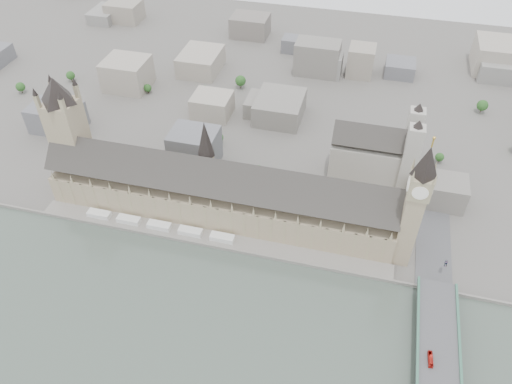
% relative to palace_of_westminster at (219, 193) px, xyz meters
% --- Properties ---
extents(ground, '(900.00, 900.00, 0.00)m').
position_rel_palace_of_westminster_xyz_m(ground, '(0.00, -19.70, -22.71)').
color(ground, '#595651').
rests_on(ground, ground).
extents(embankment_wall, '(600.00, 1.50, 3.00)m').
position_rel_palace_of_westminster_xyz_m(embankment_wall, '(0.00, -34.70, -21.21)').
color(embankment_wall, gray).
rests_on(embankment_wall, ground).
extents(river_terrace, '(270.00, 15.00, 2.00)m').
position_rel_palace_of_westminster_xyz_m(river_terrace, '(0.00, -27.20, -21.71)').
color(river_terrace, gray).
rests_on(river_terrace, ground).
extents(terrace_tents, '(118.00, 7.00, 4.00)m').
position_rel_palace_of_westminster_xyz_m(terrace_tents, '(-40.00, -26.70, -18.71)').
color(terrace_tents, silver).
rests_on(terrace_tents, river_terrace).
extents(palace_of_westminster, '(265.00, 40.73, 55.44)m').
position_rel_palace_of_westminster_xyz_m(palace_of_westminster, '(0.00, 0.00, 0.00)').
color(palace_of_westminster, tan).
rests_on(palace_of_westminster, ground).
extents(elizabeth_tower, '(17.00, 17.00, 107.50)m').
position_rel_palace_of_westminster_xyz_m(elizabeth_tower, '(138.00, -11.70, 35.38)').
color(elizabeth_tower, tan).
rests_on(elizabeth_tower, ground).
extents(victoria_tower, '(30.00, 30.00, 100.00)m').
position_rel_palace_of_westminster_xyz_m(victoria_tower, '(-122.00, 6.30, 32.50)').
color(victoria_tower, tan).
rests_on(victoria_tower, ground).
extents(central_tower, '(13.00, 13.00, 48.00)m').
position_rel_palace_of_westminster_xyz_m(central_tower, '(-10.00, 6.30, 35.21)').
color(central_tower, gray).
rests_on(central_tower, ground).
extents(westminster_abbey, '(68.00, 36.00, 64.00)m').
position_rel_palace_of_westminster_xyz_m(westminster_abbey, '(110.92, 75.30, 2.38)').
color(westminster_abbey, '#AAA499').
rests_on(westminster_abbey, ground).
extents(city_skyline_inland, '(720.00, 360.00, 38.00)m').
position_rel_palace_of_westminster_xyz_m(city_skyline_inland, '(0.00, 225.30, -3.71)').
color(city_skyline_inland, gray).
rests_on(city_skyline_inland, ground).
extents(park_trees, '(110.00, 30.00, 15.00)m').
position_rel_palace_of_westminster_xyz_m(park_trees, '(-10.00, 40.30, -15.21)').
color(park_trees, '#214619').
rests_on(park_trees, ground).
extents(red_bus_north, '(3.00, 10.52, 2.90)m').
position_rel_palace_of_westminster_xyz_m(red_bus_north, '(157.01, -94.62, -11.01)').
color(red_bus_north, red).
rests_on(red_bus_north, westminster_bridge).
extents(car_approach, '(3.05, 5.36, 1.47)m').
position_rel_palace_of_westminster_xyz_m(car_approach, '(167.68, -17.80, -11.72)').
color(car_approach, gray).
rests_on(car_approach, westminster_bridge).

